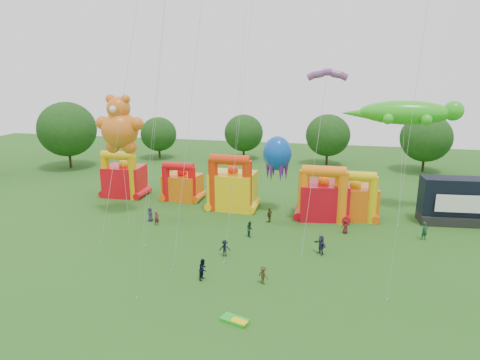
% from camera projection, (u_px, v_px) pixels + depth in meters
% --- Properties ---
extents(ground, '(160.00, 160.00, 0.00)m').
position_uv_depth(ground, '(186.00, 332.00, 29.66)').
color(ground, '#215618').
rests_on(ground, ground).
extents(tree_ring, '(125.39, 127.51, 12.07)m').
position_uv_depth(tree_ring, '(169.00, 243.00, 28.93)').
color(tree_ring, '#352314').
rests_on(tree_ring, ground).
extents(bouncy_castle_0, '(5.53, 4.53, 6.76)m').
position_uv_depth(bouncy_castle_0, '(124.00, 178.00, 60.92)').
color(bouncy_castle_0, red).
rests_on(bouncy_castle_0, ground).
extents(bouncy_castle_1, '(5.28, 4.48, 5.51)m').
position_uv_depth(bouncy_castle_1, '(182.00, 185.00, 59.34)').
color(bouncy_castle_1, orange).
rests_on(bouncy_castle_1, ground).
extents(bouncy_castle_2, '(5.87, 4.81, 7.41)m').
position_uv_depth(bouncy_castle_2, '(232.00, 188.00, 55.25)').
color(bouncy_castle_2, yellow).
rests_on(bouncy_castle_2, ground).
extents(bouncy_castle_3, '(6.34, 5.38, 6.84)m').
position_uv_depth(bouncy_castle_3, '(323.00, 198.00, 51.74)').
color(bouncy_castle_3, red).
rests_on(bouncy_castle_3, ground).
extents(bouncy_castle_4, '(5.68, 4.90, 6.17)m').
position_uv_depth(bouncy_castle_4, '(354.00, 200.00, 51.68)').
color(bouncy_castle_4, '#E65B0C').
rests_on(bouncy_castle_4, ground).
extents(stage_trailer, '(8.95, 3.99, 5.50)m').
position_uv_depth(stage_trailer, '(459.00, 201.00, 50.02)').
color(stage_trailer, black).
rests_on(stage_trailer, ground).
extents(teddy_bear_kite, '(6.11, 4.34, 14.91)m').
position_uv_depth(teddy_bear_kite, '(121.00, 138.00, 51.10)').
color(teddy_bear_kite, orange).
rests_on(teddy_bear_kite, ground).
extents(gecko_kite, '(14.55, 9.47, 14.08)m').
position_uv_depth(gecko_kite, '(404.00, 131.00, 52.46)').
color(gecko_kite, green).
rests_on(gecko_kite, ground).
extents(octopus_kite, '(3.59, 4.12, 9.73)m').
position_uv_depth(octopus_kite, '(278.00, 164.00, 53.39)').
color(octopus_kite, '#0B46B1').
rests_on(octopus_kite, ground).
extents(parafoil_kites, '(24.37, 11.74, 32.83)m').
position_uv_depth(parafoil_kites, '(159.00, 101.00, 43.02)').
color(parafoil_kites, red).
rests_on(parafoil_kites, ground).
extents(diamond_kites, '(25.71, 22.25, 43.45)m').
position_uv_depth(diamond_kites, '(236.00, 81.00, 39.05)').
color(diamond_kites, '#CF0941').
rests_on(diamond_kites, ground).
extents(folded_kite_bundle, '(2.21, 1.59, 0.31)m').
position_uv_depth(folded_kite_bundle, '(235.00, 320.00, 30.75)').
color(folded_kite_bundle, green).
rests_on(folded_kite_bundle, ground).
extents(spectator_0, '(0.98, 0.79, 1.74)m').
position_uv_depth(spectator_0, '(150.00, 214.00, 51.05)').
color(spectator_0, '#282B43').
rests_on(spectator_0, ground).
extents(spectator_1, '(0.70, 0.71, 1.65)m').
position_uv_depth(spectator_1, '(157.00, 219.00, 49.67)').
color(spectator_1, maroon).
rests_on(spectator_1, ground).
extents(spectator_2, '(0.97, 1.04, 1.72)m').
position_uv_depth(spectator_2, '(250.00, 229.00, 46.38)').
color(spectator_2, '#173B29').
rests_on(spectator_2, ground).
extents(spectator_3, '(1.15, 0.79, 1.64)m').
position_uv_depth(spectator_3, '(225.00, 248.00, 41.46)').
color(spectator_3, black).
rests_on(spectator_3, ground).
extents(spectator_4, '(0.85, 1.12, 1.77)m').
position_uv_depth(spectator_4, '(269.00, 215.00, 50.68)').
color(spectator_4, '#403519').
rests_on(spectator_4, ground).
extents(spectator_5, '(1.56, 1.72, 1.91)m').
position_uv_depth(spectator_5, '(321.00, 245.00, 41.92)').
color(spectator_5, '#282842').
rests_on(spectator_5, ground).
extents(spectator_6, '(0.88, 0.72, 1.55)m').
position_uv_depth(spectator_6, '(345.00, 227.00, 47.27)').
color(spectator_6, '#4E1617').
rests_on(spectator_6, ground).
extents(spectator_7, '(0.86, 0.78, 1.98)m').
position_uv_depth(spectator_7, '(425.00, 231.00, 45.44)').
color(spectator_7, '#183C29').
rests_on(spectator_7, ground).
extents(spectator_8, '(0.85, 1.02, 1.90)m').
position_uv_depth(spectator_8, '(203.00, 269.00, 36.81)').
color(spectator_8, black).
rests_on(spectator_8, ground).
extents(spectator_9, '(1.17, 1.03, 1.57)m').
position_uv_depth(spectator_9, '(263.00, 275.00, 36.12)').
color(spectator_9, '#3B3017').
rests_on(spectator_9, ground).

